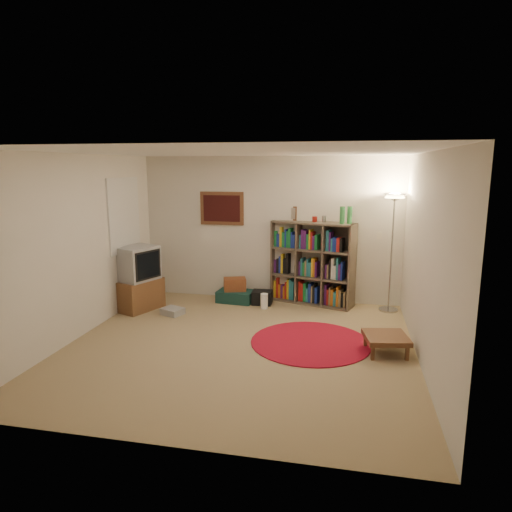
{
  "coord_description": "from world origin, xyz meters",
  "views": [
    {
      "loc": [
        1.36,
        -5.5,
        2.34
      ],
      "look_at": [
        0.1,
        0.6,
        1.1
      ],
      "focal_mm": 32.0,
      "sensor_mm": 36.0,
      "label": 1
    }
  ],
  "objects_px": {
    "floor_lamp": "(394,214)",
    "tv_stand": "(138,279)",
    "bookshelf": "(312,264)",
    "side_table": "(386,338)",
    "floor_fan": "(340,293)",
    "suitcase": "(236,296)"
  },
  "relations": [
    {
      "from": "tv_stand",
      "to": "floor_lamp",
      "type": "bearing_deg",
      "value": 32.2
    },
    {
      "from": "floor_fan",
      "to": "side_table",
      "type": "xyz_separation_m",
      "value": [
        0.63,
        -1.95,
        -0.02
      ]
    },
    {
      "from": "suitcase",
      "to": "tv_stand",
      "type": "bearing_deg",
      "value": -148.63
    },
    {
      "from": "bookshelf",
      "to": "side_table",
      "type": "height_order",
      "value": "bookshelf"
    },
    {
      "from": "bookshelf",
      "to": "floor_lamp",
      "type": "xyz_separation_m",
      "value": [
        1.29,
        -0.19,
        0.91
      ]
    },
    {
      "from": "floor_lamp",
      "to": "tv_stand",
      "type": "distance_m",
      "value": 4.25
    },
    {
      "from": "suitcase",
      "to": "floor_lamp",
      "type": "bearing_deg",
      "value": 5.83
    },
    {
      "from": "bookshelf",
      "to": "tv_stand",
      "type": "relative_size",
      "value": 1.61
    },
    {
      "from": "bookshelf",
      "to": "floor_fan",
      "type": "relative_size",
      "value": 3.92
    },
    {
      "from": "floor_lamp",
      "to": "tv_stand",
      "type": "height_order",
      "value": "floor_lamp"
    },
    {
      "from": "tv_stand",
      "to": "side_table",
      "type": "height_order",
      "value": "tv_stand"
    },
    {
      "from": "floor_lamp",
      "to": "floor_fan",
      "type": "height_order",
      "value": "floor_lamp"
    },
    {
      "from": "floor_lamp",
      "to": "side_table",
      "type": "xyz_separation_m",
      "value": [
        -0.17,
        -1.81,
        -1.39
      ]
    },
    {
      "from": "floor_lamp",
      "to": "side_table",
      "type": "height_order",
      "value": "floor_lamp"
    },
    {
      "from": "tv_stand",
      "to": "suitcase",
      "type": "xyz_separation_m",
      "value": [
        1.47,
        0.72,
        -0.41
      ]
    },
    {
      "from": "floor_fan",
      "to": "floor_lamp",
      "type": "bearing_deg",
      "value": -10.46
    },
    {
      "from": "floor_fan",
      "to": "tv_stand",
      "type": "distance_m",
      "value": 3.38
    },
    {
      "from": "bookshelf",
      "to": "side_table",
      "type": "relative_size",
      "value": 2.78
    },
    {
      "from": "bookshelf",
      "to": "floor_fan",
      "type": "xyz_separation_m",
      "value": [
        0.49,
        -0.04,
        -0.47
      ]
    },
    {
      "from": "bookshelf",
      "to": "suitcase",
      "type": "bearing_deg",
      "value": -154.09
    },
    {
      "from": "bookshelf",
      "to": "side_table",
      "type": "xyz_separation_m",
      "value": [
        1.12,
        -1.99,
        -0.48
      ]
    },
    {
      "from": "floor_fan",
      "to": "side_table",
      "type": "distance_m",
      "value": 2.05
    }
  ]
}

